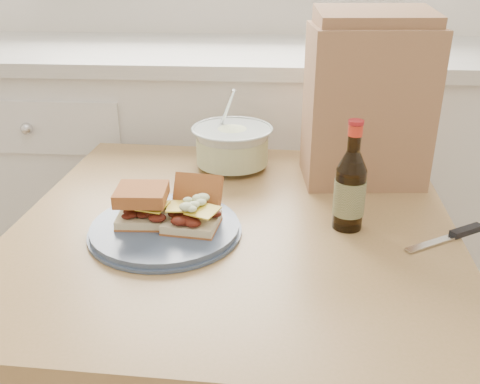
# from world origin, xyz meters

# --- Properties ---
(cabinet_run) EXTENTS (2.50, 0.64, 0.94)m
(cabinet_run) POSITION_xyz_m (-0.00, 1.70, 0.47)
(cabinet_run) COLOR silver
(cabinet_run) RESTS_ON ground
(dining_table) EXTENTS (0.91, 0.91, 0.73)m
(dining_table) POSITION_xyz_m (0.15, 0.88, 0.62)
(dining_table) COLOR #A57A4E
(dining_table) RESTS_ON ground
(plate) EXTENTS (0.29, 0.29, 0.02)m
(plate) POSITION_xyz_m (0.02, 0.83, 0.74)
(plate) COLOR #3F4E66
(plate) RESTS_ON dining_table
(sandwich_left) EXTENTS (0.10, 0.09, 0.07)m
(sandwich_left) POSITION_xyz_m (-0.02, 0.84, 0.78)
(sandwich_left) COLOR beige
(sandwich_left) RESTS_ON plate
(sandwich_right) EXTENTS (0.11, 0.15, 0.08)m
(sandwich_right) POSITION_xyz_m (0.08, 0.84, 0.78)
(sandwich_right) COLOR beige
(sandwich_right) RESTS_ON plate
(coleslaw_bowl) EXTENTS (0.20, 0.20, 0.20)m
(coleslaw_bowl) POSITION_xyz_m (0.12, 1.18, 0.78)
(coleslaw_bowl) COLOR #B5C3BD
(coleslaw_bowl) RESTS_ON dining_table
(beer_bottle) EXTENTS (0.06, 0.06, 0.22)m
(beer_bottle) POSITION_xyz_m (0.38, 0.88, 0.81)
(beer_bottle) COLOR black
(beer_bottle) RESTS_ON dining_table
(knife) EXTENTS (0.17, 0.11, 0.01)m
(knife) POSITION_xyz_m (0.58, 0.85, 0.74)
(knife) COLOR silver
(knife) RESTS_ON dining_table
(paper_bag) EXTENTS (0.28, 0.20, 0.35)m
(paper_bag) POSITION_xyz_m (0.44, 1.13, 0.91)
(paper_bag) COLOR #A2754E
(paper_bag) RESTS_ON dining_table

